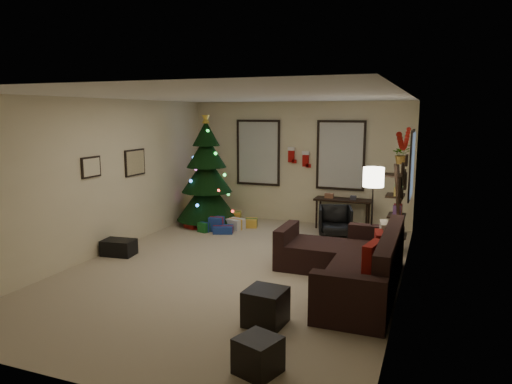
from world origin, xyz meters
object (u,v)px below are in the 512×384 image
sofa (352,266)px  desk (343,202)px  desk_chair (335,221)px  christmas_tree (207,178)px  bookshelf (398,210)px

sofa → desk: size_ratio=2.29×
desk_chair → christmas_tree: bearing=166.3°
bookshelf → sofa: bearing=-103.9°
sofa → desk_chair: 2.74m
desk → desk_chair: 0.70m
christmas_tree → sofa: christmas_tree is taller
christmas_tree → bookshelf: (4.10, -0.70, -0.25)m
desk_chair → sofa: bearing=-88.1°
sofa → desk_chair: size_ratio=4.50×
desk_chair → bookshelf: (1.25, -0.76, 0.48)m
sofa → bookshelf: size_ratio=1.70×
desk_chair → bookshelf: bearing=-46.2°
sofa → christmas_tree: bearing=144.8°
christmas_tree → desk_chair: christmas_tree is taller
christmas_tree → desk: bearing=13.9°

